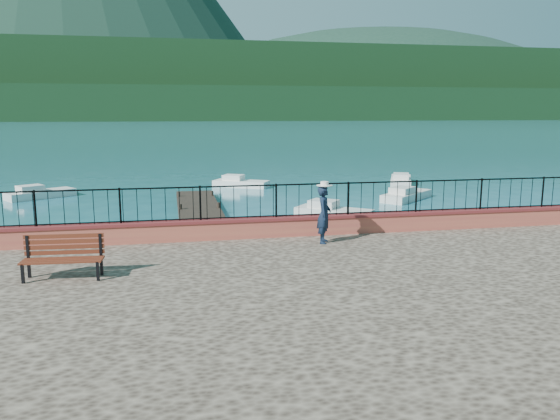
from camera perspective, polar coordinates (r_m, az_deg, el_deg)
name	(u,v)px	position (r m, az deg, el deg)	size (l,w,h in m)	color
ground	(319,320)	(13.11, 4.09, -11.41)	(2000.00, 2000.00, 0.00)	#19596B
parapet	(286,226)	(16.13, 0.65, -1.71)	(28.00, 0.46, 0.58)	#B45C41
railing	(286,201)	(15.99, 0.65, 0.97)	(27.00, 0.05, 0.95)	black
dock	(202,220)	(24.22, -8.13, -1.01)	(2.00, 16.00, 0.30)	#2D231C
far_forest	(174,104)	(311.77, -11.04, 10.82)	(900.00, 60.00, 18.00)	black
foothills	(172,85)	(372.14, -11.21, 12.70)	(900.00, 120.00, 44.00)	black
companion_hill	(376,116)	(613.81, 10.03, 9.64)	(448.00, 384.00, 180.00)	#142D23
park_bench	(63,266)	(12.96, -21.70, -5.45)	(1.75, 0.69, 0.95)	black
person	(324,214)	(15.23, 4.63, -0.47)	(0.59, 0.39, 1.62)	black
hat	(325,184)	(15.10, 4.68, 2.77)	(0.44, 0.44, 0.12)	white
boat_0	(184,235)	(20.22, -10.01, -2.58)	(3.98, 1.30, 0.80)	silver
boat_1	(334,209)	(25.32, 5.66, 0.11)	(3.51, 1.30, 0.80)	silver
boat_2	(407,193)	(31.10, 13.10, 1.78)	(3.90, 1.30, 0.80)	silver
boat_3	(40,191)	(33.78, -23.76, 1.83)	(3.65, 1.30, 0.80)	silver
boat_4	(241,181)	(35.57, -4.09, 3.06)	(3.54, 1.30, 0.80)	white
boat_5	(401,178)	(37.90, 12.52, 3.28)	(4.37, 1.30, 0.80)	silver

